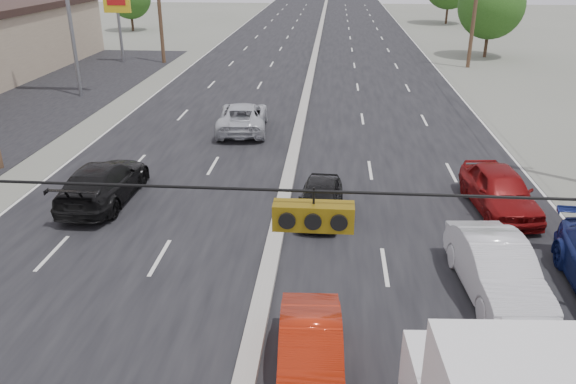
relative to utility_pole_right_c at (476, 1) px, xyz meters
The scene contains 13 objects.
road_surface 16.80m from the utility_pole_right_c, 141.34° to the right, with size 20.00×160.00×0.02m, color black.
center_median 16.77m from the utility_pole_right_c, 141.34° to the right, with size 0.50×160.00×0.20m, color gray.
parking_lot 33.49m from the utility_pole_right_c, 153.05° to the right, with size 10.00×42.00×0.02m, color black.
utility_pole_right_c is the anchor object (origin of this frame).
traffic_signals 41.51m from the utility_pole_right_c, 105.51° to the right, with size 25.00×0.30×0.54m.
pole_sign_far 28.51m from the utility_pole_right_c, behind, with size 2.20×0.25×6.00m.
tree_right_mid 5.64m from the utility_pole_right_c, 63.43° to the left, with size 5.60×5.60×7.14m.
red_sedan 38.75m from the utility_pole_right_c, 106.76° to the right, with size 1.36×3.91×1.29m, color #9A1D09.
queue_car_a 31.01m from the utility_pole_right_c, 111.21° to the right, with size 1.48×3.68×1.25m, color black.
queue_car_b 34.06m from the utility_pole_right_c, 100.72° to the right, with size 1.63×4.67×1.54m, color silver.
queue_car_e 28.44m from the utility_pole_right_c, 99.77° to the right, with size 1.86×4.62×1.58m, color maroon.
oncoming_near 34.19m from the utility_pole_right_c, 124.38° to the right, with size 2.10×5.17×1.50m, color black.
oncoming_far 24.60m from the utility_pole_right_c, 129.49° to the right, with size 2.41×5.22×1.45m, color #B1B5BA.
Camera 1 is at (1.70, -6.55, 8.60)m, focal length 35.00 mm.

